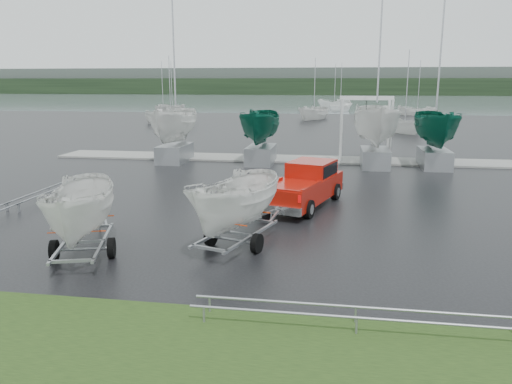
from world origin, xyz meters
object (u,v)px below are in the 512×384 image
Objects in this scene: pickup_truck at (306,183)px; trailer_parked at (78,163)px; trailer_hitched at (236,158)px; boat_hoist at (366,120)px.

pickup_truck is 1.08× the size of trailer_parked.
trailer_hitched is at bearing -90.00° from pickup_truck.
trailer_hitched reaches higher than trailer_parked.
trailer_parked is at bearing -143.22° from trailer_hitched.
trailer_hitched is 1.26× the size of boat_hoist.
boat_hoist reaches higher than pickup_truck.
boat_hoist is (4.77, 17.82, -0.14)m from trailer_hitched.
trailer_parked is 1.25× the size of boat_hoist.
trailer_hitched is 1.01× the size of trailer_parked.
trailer_parked reaches higher than boat_hoist.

